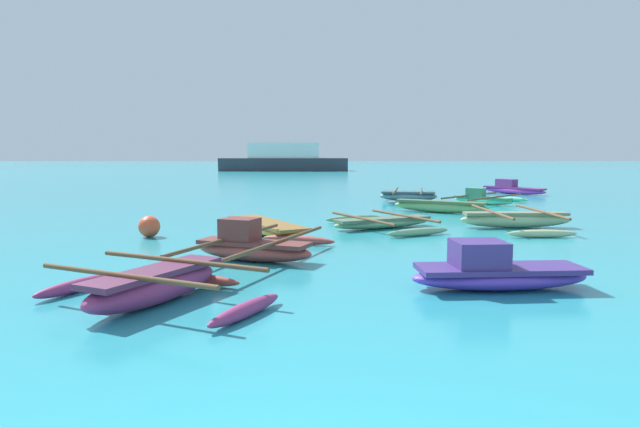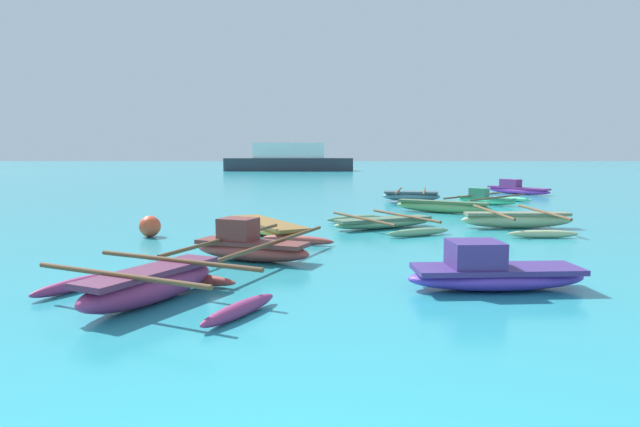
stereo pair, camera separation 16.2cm
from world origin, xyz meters
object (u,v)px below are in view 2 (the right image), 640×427
at_px(moored_boat_5, 515,189).
at_px(moored_boat_0, 249,247).
at_px(mooring_buoy_2, 149,226).
at_px(moored_boat_2, 410,196).
at_px(moored_boat_6, 149,285).
at_px(moored_boat_9, 441,206).
at_px(moored_boat_3, 382,223).
at_px(moored_boat_8, 484,199).
at_px(moored_boat_4, 491,272).
at_px(moored_boat_1, 516,220).
at_px(moored_boat_7, 266,227).
at_px(distant_ferry, 288,159).

bearing_deg(moored_boat_5, moored_boat_0, -67.53).
relative_size(moored_boat_0, mooring_buoy_2, 9.13).
distance_m(moored_boat_2, mooring_buoy_2, 12.79).
xyz_separation_m(moored_boat_6, moored_boat_9, (6.50, 11.59, -0.02)).
xyz_separation_m(moored_boat_3, moored_boat_8, (4.77, 6.99, 0.05)).
bearing_deg(moored_boat_8, moored_boat_9, -81.98).
relative_size(moored_boat_4, moored_boat_6, 0.78).
distance_m(moored_boat_1, moored_boat_8, 7.02).
distance_m(moored_boat_2, moored_boat_4, 15.39).
xyz_separation_m(moored_boat_2, moored_boat_7, (-5.18, -9.48, -0.04)).
bearing_deg(moored_boat_5, mooring_buoy_2, -79.28).
xyz_separation_m(moored_boat_8, distant_ferry, (-9.84, 39.07, 1.02)).
relative_size(moored_boat_8, mooring_buoy_2, 8.41).
distance_m(moored_boat_1, moored_boat_2, 8.51).
height_order(moored_boat_0, moored_boat_4, moored_boat_0).
xyz_separation_m(moored_boat_1, moored_boat_3, (-3.65, -0.07, -0.07)).
distance_m(moored_boat_9, distant_ferry, 42.83).
bearing_deg(moored_boat_7, distant_ferry, 154.36).
relative_size(moored_boat_6, moored_boat_7, 0.97).
height_order(moored_boat_7, moored_boat_8, moored_boat_8).
height_order(moored_boat_7, mooring_buoy_2, mooring_buoy_2).
bearing_deg(moored_boat_5, distant_ferry, 166.35).
xyz_separation_m(moored_boat_0, mooring_buoy_2, (-2.82, 3.05, -0.00)).
distance_m(moored_boat_8, moored_boat_9, 3.87).
bearing_deg(moored_boat_0, moored_boat_4, -8.22).
bearing_deg(moored_boat_9, moored_boat_3, -90.60).
xyz_separation_m(moored_boat_0, moored_boat_3, (3.07, 4.60, -0.11)).
xyz_separation_m(moored_boat_0, moored_boat_1, (6.72, 4.67, -0.04)).
relative_size(moored_boat_0, distant_ferry, 0.35).
distance_m(moored_boat_4, moored_boat_7, 7.08).
xyz_separation_m(moored_boat_4, moored_boat_6, (-4.95, -0.78, -0.01)).
xyz_separation_m(moored_boat_1, distant_ferry, (-8.72, 46.00, 0.99)).
relative_size(moored_boat_9, mooring_buoy_2, 5.93).
xyz_separation_m(moored_boat_7, moored_boat_9, (5.51, 4.96, 0.05)).
xyz_separation_m(moored_boat_2, moored_boat_6, (-6.17, -16.12, 0.03)).
relative_size(moored_boat_1, moored_boat_9, 1.24).
bearing_deg(moored_boat_4, moored_boat_1, 64.89).
height_order(moored_boat_2, mooring_buoy_2, mooring_buoy_2).
bearing_deg(moored_boat_0, moored_boat_7, 112.13).
bearing_deg(distant_ferry, moored_boat_2, -79.22).
xyz_separation_m(moored_boat_2, distant_ferry, (-7.17, 37.63, 1.00)).
distance_m(moored_boat_0, distant_ferry, 50.71).
xyz_separation_m(moored_boat_6, mooring_buoy_2, (-1.83, 6.13, 0.01)).
xyz_separation_m(moored_boat_8, moored_boat_9, (-2.34, -3.08, 0.02)).
bearing_deg(moored_boat_4, moored_boat_5, 66.65).
distance_m(moored_boat_8, distant_ferry, 40.31).
distance_m(moored_boat_0, moored_boat_5, 20.39).
relative_size(moored_boat_5, mooring_buoy_2, 6.20).
distance_m(moored_boat_0, moored_boat_6, 3.24).
bearing_deg(moored_boat_1, mooring_buoy_2, -170.57).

